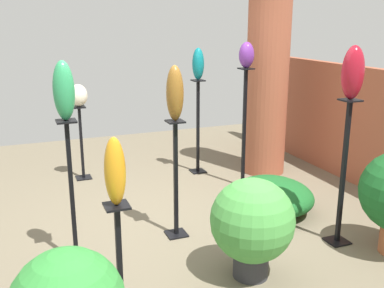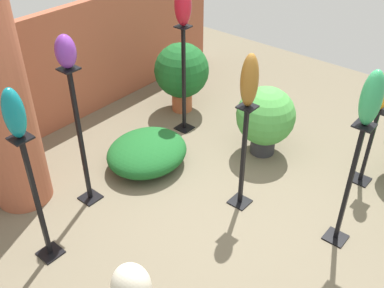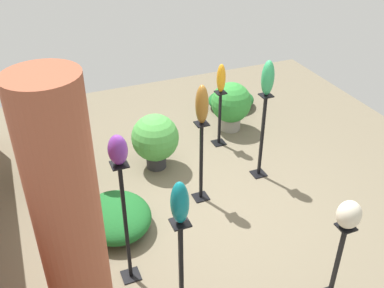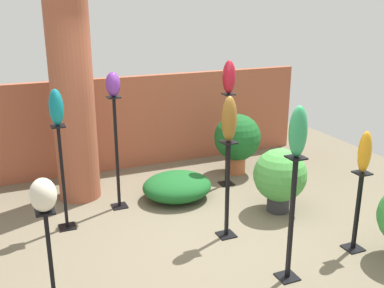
# 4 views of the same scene
# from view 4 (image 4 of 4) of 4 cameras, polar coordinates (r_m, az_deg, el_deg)

# --- Properties ---
(ground_plane) EXTENTS (8.00, 8.00, 0.00)m
(ground_plane) POSITION_cam_4_polar(r_m,az_deg,el_deg) (5.40, 2.67, -11.63)
(ground_plane) COLOR #6B604C
(brick_wall_back) EXTENTS (5.60, 0.12, 1.51)m
(brick_wall_back) POSITION_cam_4_polar(r_m,az_deg,el_deg) (7.43, -6.11, 2.88)
(brick_wall_back) COLOR #9E5138
(brick_wall_back) RESTS_ON ground
(brick_pillar) EXTENTS (0.56, 0.56, 2.66)m
(brick_pillar) POSITION_cam_4_polar(r_m,az_deg,el_deg) (6.20, -14.84, 4.90)
(brick_pillar) COLOR #9E5138
(brick_pillar) RESTS_ON ground
(pedestal_violet) EXTENTS (0.20, 0.20, 1.51)m
(pedestal_violet) POSITION_cam_4_polar(r_m,az_deg,el_deg) (5.91, -9.51, -1.73)
(pedestal_violet) COLOR black
(pedestal_violet) RESTS_ON ground
(pedestal_ruby) EXTENTS (0.20, 0.20, 1.39)m
(pedestal_ruby) POSITION_cam_4_polar(r_m,az_deg,el_deg) (6.61, 4.51, 0.04)
(pedestal_ruby) COLOR black
(pedestal_ruby) RESTS_ON ground
(pedestal_jade) EXTENTS (0.20, 0.20, 1.28)m
(pedestal_jade) POSITION_cam_4_polar(r_m,az_deg,el_deg) (4.49, 12.47, -9.97)
(pedestal_jade) COLOR black
(pedestal_jade) RESTS_ON ground
(pedestal_amber) EXTENTS (0.20, 0.20, 0.92)m
(pedestal_amber) POSITION_cam_4_polar(r_m,az_deg,el_deg) (5.27, 20.21, -8.49)
(pedestal_amber) COLOR black
(pedestal_amber) RESTS_ON ground
(pedestal_bronze) EXTENTS (0.20, 0.20, 1.16)m
(pedestal_bronze) POSITION_cam_4_polar(r_m,az_deg,el_deg) (5.19, 4.50, -6.35)
(pedestal_bronze) COLOR black
(pedestal_bronze) RESTS_ON ground
(pedestal_teal) EXTENTS (0.20, 0.20, 1.29)m
(pedestal_teal) POSITION_cam_4_polar(r_m,az_deg,el_deg) (5.54, -16.04, -4.71)
(pedestal_teal) COLOR black
(pedestal_teal) RESTS_ON ground
(pedestal_ivory) EXTENTS (0.20, 0.20, 0.98)m
(pedestal_ivory) POSITION_cam_4_polar(r_m,az_deg,el_deg) (4.21, -17.46, -14.67)
(pedestal_ivory) COLOR black
(pedestal_ivory) RESTS_ON ground
(art_vase_violet) EXTENTS (0.18, 0.18, 0.31)m
(art_vase_violet) POSITION_cam_4_polar(r_m,az_deg,el_deg) (5.67, -10.01, 7.48)
(art_vase_violet) COLOR #6B2D8C
(art_vase_violet) RESTS_ON pedestal_violet
(art_vase_ruby) EXTENTS (0.18, 0.20, 0.47)m
(art_vase_ruby) POSITION_cam_4_polar(r_m,az_deg,el_deg) (6.38, 4.72, 8.47)
(art_vase_ruby) COLOR maroon
(art_vase_ruby) RESTS_ON pedestal_ruby
(art_vase_jade) EXTENTS (0.17, 0.17, 0.48)m
(art_vase_jade) POSITION_cam_4_polar(r_m,az_deg,el_deg) (4.14, 13.31, 1.55)
(art_vase_jade) COLOR #2D9356
(art_vase_jade) RESTS_ON pedestal_jade
(art_vase_amber) EXTENTS (0.14, 0.14, 0.45)m
(art_vase_amber) POSITION_cam_4_polar(r_m,az_deg,el_deg) (5.01, 21.08, -0.96)
(art_vase_amber) COLOR orange
(art_vase_amber) RESTS_ON pedestal_amber
(art_vase_bronze) EXTENTS (0.17, 0.16, 0.51)m
(art_vase_bronze) POSITION_cam_4_polar(r_m,az_deg,el_deg) (4.90, 4.75, 3.17)
(art_vase_bronze) COLOR brown
(art_vase_bronze) RESTS_ON pedestal_bronze
(art_vase_teal) EXTENTS (0.16, 0.16, 0.42)m
(art_vase_teal) POSITION_cam_4_polar(r_m,az_deg,el_deg) (5.27, -16.87, 4.47)
(art_vase_teal) COLOR #0F727A
(art_vase_teal) RESTS_ON pedestal_teal
(art_vase_ivory) EXTENTS (0.22, 0.24, 0.29)m
(art_vase_ivory) POSITION_cam_4_polar(r_m,az_deg,el_deg) (3.90, -18.38, -6.14)
(art_vase_ivory) COLOR beige
(art_vase_ivory) RESTS_ON pedestal_ivory
(potted_plant_mid_left) EXTENTS (0.69, 0.69, 0.85)m
(potted_plant_mid_left) POSITION_cam_4_polar(r_m,az_deg,el_deg) (5.91, 11.09, -4.06)
(potted_plant_mid_left) COLOR #2D2D33
(potted_plant_mid_left) RESTS_ON ground
(potted_plant_front_right) EXTENTS (0.73, 0.73, 0.97)m
(potted_plant_front_right) POSITION_cam_4_polar(r_m,az_deg,el_deg) (7.09, 5.78, 0.66)
(potted_plant_front_right) COLOR #B25B38
(potted_plant_front_right) RESTS_ON ground
(foliage_bed_west) EXTENTS (0.97, 0.86, 0.36)m
(foliage_bed_west) POSITION_cam_4_polar(r_m,az_deg,el_deg) (6.28, -1.89, -5.40)
(foliage_bed_west) COLOR #195923
(foliage_bed_west) RESTS_ON ground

